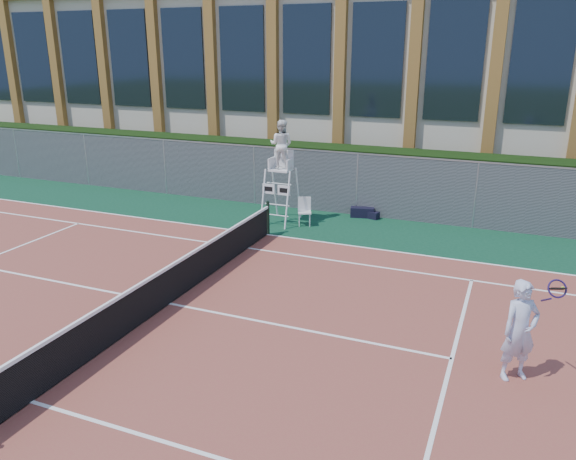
% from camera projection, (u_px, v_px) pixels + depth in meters
% --- Properties ---
extents(ground, '(120.00, 120.00, 0.00)m').
position_uv_depth(ground, '(169.00, 305.00, 13.08)').
color(ground, '#233814').
extents(apron, '(36.00, 20.00, 0.01)m').
position_uv_depth(apron, '(192.00, 288.00, 13.96)').
color(apron, '#0C3522').
rests_on(apron, ground).
extents(tennis_court, '(23.77, 10.97, 0.02)m').
position_uv_depth(tennis_court, '(169.00, 304.00, 13.07)').
color(tennis_court, brown).
rests_on(tennis_court, apron).
extents(tennis_net, '(0.10, 11.30, 1.10)m').
position_uv_depth(tennis_net, '(168.00, 284.00, 12.91)').
color(tennis_net, black).
rests_on(tennis_net, ground).
extents(fence, '(40.00, 0.06, 2.20)m').
position_uv_depth(fence, '(304.00, 180.00, 20.47)').
color(fence, '#595E60').
rests_on(fence, ground).
extents(hedge, '(40.00, 1.40, 2.20)m').
position_uv_depth(hedge, '(315.00, 174.00, 21.53)').
color(hedge, black).
rests_on(hedge, ground).
extents(building, '(45.00, 10.60, 8.22)m').
position_uv_depth(building, '(371.00, 81.00, 27.57)').
color(building, beige).
rests_on(building, ground).
extents(umpire_chair, '(0.98, 1.51, 3.51)m').
position_uv_depth(umpire_chair, '(281.00, 147.00, 18.53)').
color(umpire_chair, white).
rests_on(umpire_chair, ground).
extents(plastic_chair, '(0.57, 0.57, 0.93)m').
position_uv_depth(plastic_chair, '(304.00, 209.00, 18.83)').
color(plastic_chair, silver).
rests_on(plastic_chair, apron).
extents(sports_bag_near, '(0.87, 0.49, 0.35)m').
position_uv_depth(sports_bag_near, '(362.00, 212.00, 19.75)').
color(sports_bag_near, black).
rests_on(sports_bag_near, apron).
extents(sports_bag_far, '(0.66, 0.42, 0.24)m').
position_uv_depth(sports_bag_far, '(370.00, 215.00, 19.66)').
color(sports_bag_far, black).
rests_on(sports_bag_far, apron).
extents(tennis_player, '(1.10, 0.84, 1.88)m').
position_uv_depth(tennis_player, '(520.00, 331.00, 9.86)').
color(tennis_player, silver).
rests_on(tennis_player, tennis_court).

